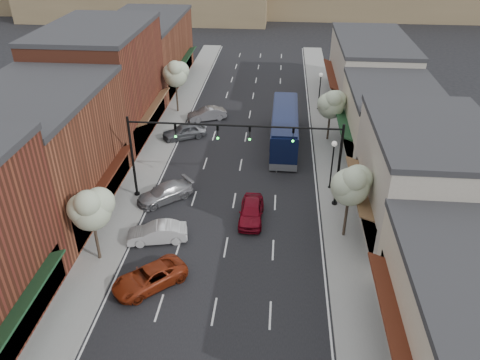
% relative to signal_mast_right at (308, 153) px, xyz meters
% --- Properties ---
extents(ground, '(160.00, 160.00, 0.00)m').
position_rel_signal_mast_right_xyz_m(ground, '(-5.62, -8.00, -4.62)').
color(ground, black).
rests_on(ground, ground).
extents(sidewalk_left, '(2.80, 73.00, 0.15)m').
position_rel_signal_mast_right_xyz_m(sidewalk_left, '(-14.02, 10.50, -4.55)').
color(sidewalk_left, gray).
rests_on(sidewalk_left, ground).
extents(sidewalk_right, '(2.80, 73.00, 0.15)m').
position_rel_signal_mast_right_xyz_m(sidewalk_right, '(2.78, 10.50, -4.55)').
color(sidewalk_right, gray).
rests_on(sidewalk_right, ground).
extents(curb_left, '(0.25, 73.00, 0.17)m').
position_rel_signal_mast_right_xyz_m(curb_left, '(-12.62, 10.50, -4.55)').
color(curb_left, gray).
rests_on(curb_left, ground).
extents(curb_right, '(0.25, 73.00, 0.17)m').
position_rel_signal_mast_right_xyz_m(curb_right, '(1.38, 10.50, -4.55)').
color(curb_right, gray).
rests_on(curb_right, ground).
extents(bldg_left_midnear, '(10.14, 14.10, 9.40)m').
position_rel_signal_mast_right_xyz_m(bldg_left_midnear, '(-19.85, -2.00, 0.03)').
color(bldg_left_midnear, brown).
rests_on(bldg_left_midnear, ground).
extents(bldg_left_midfar, '(10.14, 14.10, 10.90)m').
position_rel_signal_mast_right_xyz_m(bldg_left_midfar, '(-19.86, 12.00, 0.78)').
color(bldg_left_midfar, brown).
rests_on(bldg_left_midfar, ground).
extents(bldg_left_far, '(10.14, 18.10, 8.40)m').
position_rel_signal_mast_right_xyz_m(bldg_left_far, '(-19.84, 28.00, -0.46)').
color(bldg_left_far, brown).
rests_on(bldg_left_far, ground).
extents(bldg_right_near, '(9.14, 12.10, 5.90)m').
position_rel_signal_mast_right_xyz_m(bldg_right_near, '(8.07, -14.00, -1.70)').
color(bldg_right_near, beige).
rests_on(bldg_right_near, ground).
extents(bldg_right_midnear, '(9.14, 12.10, 7.90)m').
position_rel_signal_mast_right_xyz_m(bldg_right_midnear, '(8.10, -2.00, -0.72)').
color(bldg_right_midnear, '#ADA494').
rests_on(bldg_right_midnear, ground).
extents(bldg_right_midfar, '(9.14, 12.10, 6.40)m').
position_rel_signal_mast_right_xyz_m(bldg_right_midfar, '(8.08, 10.00, -1.46)').
color(bldg_right_midfar, beige).
rests_on(bldg_right_midfar, ground).
extents(bldg_right_far, '(9.14, 16.10, 7.40)m').
position_rel_signal_mast_right_xyz_m(bldg_right_far, '(8.09, 24.00, -0.96)').
color(bldg_right_far, '#ADA494').
rests_on(bldg_right_far, ground).
extents(signal_mast_right, '(8.22, 0.46, 7.00)m').
position_rel_signal_mast_right_xyz_m(signal_mast_right, '(0.00, 0.00, 0.00)').
color(signal_mast_right, black).
rests_on(signal_mast_right, ground).
extents(signal_mast_left, '(8.22, 0.46, 7.00)m').
position_rel_signal_mast_right_xyz_m(signal_mast_left, '(-11.24, 0.00, 0.00)').
color(signal_mast_left, black).
rests_on(signal_mast_left, ground).
extents(tree_right_near, '(2.85, 2.65, 5.95)m').
position_rel_signal_mast_right_xyz_m(tree_right_near, '(2.73, -4.05, -0.17)').
color(tree_right_near, '#47382B').
rests_on(tree_right_near, ground).
extents(tree_right_far, '(2.85, 2.65, 5.43)m').
position_rel_signal_mast_right_xyz_m(tree_right_far, '(2.73, 11.95, -0.63)').
color(tree_right_far, '#47382B').
rests_on(tree_right_far, ground).
extents(tree_left_near, '(2.85, 2.65, 5.69)m').
position_rel_signal_mast_right_xyz_m(tree_left_near, '(-13.87, -8.05, -0.40)').
color(tree_left_near, '#47382B').
rests_on(tree_left_near, ground).
extents(tree_left_far, '(2.85, 2.65, 6.13)m').
position_rel_signal_mast_right_xyz_m(tree_left_far, '(-13.87, 17.95, -0.02)').
color(tree_left_far, '#47382B').
rests_on(tree_left_far, ground).
extents(lamp_post_near, '(0.44, 0.44, 4.44)m').
position_rel_signal_mast_right_xyz_m(lamp_post_near, '(2.18, 2.50, -1.62)').
color(lamp_post_near, black).
rests_on(lamp_post_near, ground).
extents(lamp_post_far, '(0.44, 0.44, 4.44)m').
position_rel_signal_mast_right_xyz_m(lamp_post_far, '(2.18, 20.00, -1.62)').
color(lamp_post_far, black).
rests_on(lamp_post_far, ground).
extents(coach_bus, '(2.60, 11.43, 3.49)m').
position_rel_signal_mast_right_xyz_m(coach_bus, '(-1.72, 10.56, -2.80)').
color(coach_bus, '#0D1434').
rests_on(coach_bus, ground).
extents(red_hatchback, '(1.81, 4.39, 1.49)m').
position_rel_signal_mast_right_xyz_m(red_hatchback, '(-4.08, -2.48, -3.88)').
color(red_hatchback, maroon).
rests_on(red_hatchback, ground).
extents(parked_car_a, '(4.95, 4.81, 1.31)m').
position_rel_signal_mast_right_xyz_m(parked_car_a, '(-9.92, -10.18, -3.97)').
color(parked_car_a, maroon).
rests_on(parked_car_a, ground).
extents(parked_car_b, '(4.42, 2.33, 1.39)m').
position_rel_signal_mast_right_xyz_m(parked_car_b, '(-10.52, -5.68, -3.93)').
color(parked_car_b, silver).
rests_on(parked_car_b, ground).
extents(parked_car_c, '(4.77, 4.54, 1.36)m').
position_rel_signal_mast_right_xyz_m(parked_car_c, '(-11.19, -0.41, -3.94)').
color(parked_car_c, '#96979C').
rests_on(parked_car_c, ground).
extents(parked_car_d, '(4.77, 3.77, 1.52)m').
position_rel_signal_mast_right_xyz_m(parked_car_d, '(-11.82, 11.19, -3.86)').
color(parked_car_d, '#55575C').
rests_on(parked_car_d, ground).
extents(parked_car_e, '(4.44, 3.06, 1.39)m').
position_rel_signal_mast_right_xyz_m(parked_car_e, '(-10.25, 16.04, -3.93)').
color(parked_car_e, gray).
rests_on(parked_car_e, ground).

